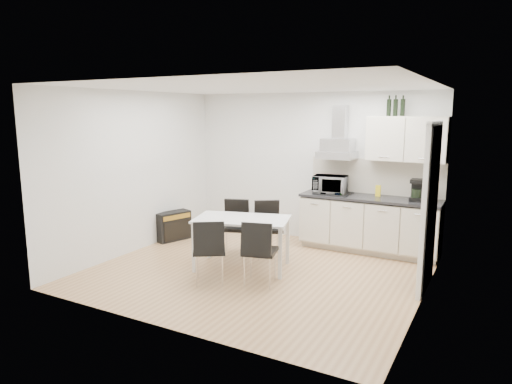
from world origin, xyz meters
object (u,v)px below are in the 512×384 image
Objects in this scene: chair_far_right at (268,230)px; guitar_amp at (173,226)px; chair_near_right at (260,252)px; chair_near_left at (209,251)px; floor_speaker at (248,223)px; dining_table at (242,224)px; chair_far_left at (234,228)px; kitchenette at (372,202)px.

chair_far_right reaches higher than guitar_amp.
chair_far_right is 1.16m from chair_near_right.
chair_near_left reaches higher than floor_speaker.
chair_far_right is (0.10, 0.64, -0.22)m from dining_table.
chair_far_left is 0.54m from chair_far_right.
chair_far_right is at bearing 65.17° from dining_table.
chair_far_left is 1.00× the size of chair_near_right.
kitchenette is at bearing -176.21° from chair_far_right.
floor_speaker is (-0.96, 1.86, -0.50)m from dining_table.
floor_speaker is (0.87, 1.17, -0.10)m from guitar_amp.
chair_far_right reaches higher than floor_speaker.
guitar_amp is (-1.83, 0.69, -0.41)m from dining_table.
chair_far_left is (-0.41, 0.47, -0.22)m from dining_table.
chair_near_right is (-0.92, -2.13, -0.39)m from kitchenette.
chair_far_right is at bearing 97.21° from chair_near_right.
kitchenette is 2.88m from chair_near_left.
chair_near_left reaches higher than guitar_amp.
chair_near_right reaches higher than floor_speaker.
kitchenette reaches higher than chair_far_right.
chair_far_right is at bearing -141.96° from kitchenette.
chair_near_left is 1.32× the size of guitar_amp.
guitar_amp is at bearing -139.06° from floor_speaker.
kitchenette is 2.86× the size of chair_far_right.
chair_far_left and chair_near_right have the same top height.
chair_far_left is 1.00× the size of chair_near_left.
chair_far_left is at bearing 71.75° from chair_near_left.
floor_speaker is (-2.41, 0.17, -0.67)m from kitchenette.
kitchenette is 2.36m from chair_near_right.
chair_far_right is 2.70× the size of floor_speaker.
floor_speaker is at bearing 71.77° from guitar_amp.
chair_near_right is at bearing -69.59° from floor_speaker.
kitchenette is at bearing -165.01° from chair_far_left.
chair_far_right is 1.00× the size of chair_near_right.
guitar_amp reaches higher than floor_speaker.
chair_near_left is at bearing -122.75° from kitchenette.
kitchenette is at bearing 52.15° from chair_near_right.
chair_near_left is at bearing -113.62° from dining_table.
floor_speaker is at bearing 101.30° from dining_table.
dining_table is 1.71× the size of chair_near_right.
floor_speaker is (-0.55, 1.40, -0.28)m from chair_far_left.
chair_near_left reaches higher than dining_table.
dining_table is at bearing -130.49° from kitchenette.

